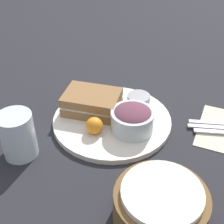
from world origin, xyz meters
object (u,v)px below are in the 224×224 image
object	(u,v)px
salad_bowl	(132,118)
fork	(224,124)
dressing_cup	(138,101)
drink_glass	(18,135)
bread_basket	(160,206)
plate	(112,120)
sandwich	(92,102)

from	to	relation	value
salad_bowl	fork	size ratio (longest dim) A/B	0.59
dressing_cup	drink_glass	size ratio (longest dim) A/B	0.56
dressing_cup	bread_basket	bearing A→B (deg)	115.45
plate	bread_basket	xyz separation A→B (m)	(-0.19, 0.23, 0.03)
bread_basket	dressing_cup	bearing A→B (deg)	-64.55
salad_bowl	plate	bearing A→B (deg)	-19.07
sandwich	drink_glass	bearing A→B (deg)	66.09
fork	bread_basket	bearing A→B (deg)	-119.98
plate	drink_glass	bearing A→B (deg)	51.25
plate	dressing_cup	bearing A→B (deg)	-121.80
dressing_cup	drink_glass	distance (m)	0.33
bread_basket	plate	bearing A→B (deg)	-50.42
plate	fork	size ratio (longest dim) A/B	1.71
sandwich	bread_basket	distance (m)	0.36
sandwich	bread_basket	bearing A→B (deg)	136.19
salad_bowl	bread_basket	size ratio (longest dim) A/B	0.62
sandwich	fork	world-z (taller)	sandwich
sandwich	dressing_cup	xyz separation A→B (m)	(-0.11, -0.06, -0.01)
salad_bowl	drink_glass	world-z (taller)	drink_glass
dressing_cup	salad_bowl	bearing A→B (deg)	99.79
salad_bowl	bread_basket	distance (m)	0.25
plate	dressing_cup	size ratio (longest dim) A/B	5.01
salad_bowl	fork	world-z (taller)	salad_bowl
sandwich	drink_glass	size ratio (longest dim) A/B	1.43
salad_bowl	bread_basket	world-z (taller)	same
drink_glass	fork	bearing A→B (deg)	-145.92
plate	fork	bearing A→B (deg)	-160.04
sandwich	dressing_cup	distance (m)	0.13
drink_glass	fork	xyz separation A→B (m)	(-0.43, -0.29, -0.05)
sandwich	bread_basket	size ratio (longest dim) A/B	0.91
plate	bread_basket	distance (m)	0.31
salad_bowl	sandwich	bearing A→B (deg)	-14.84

